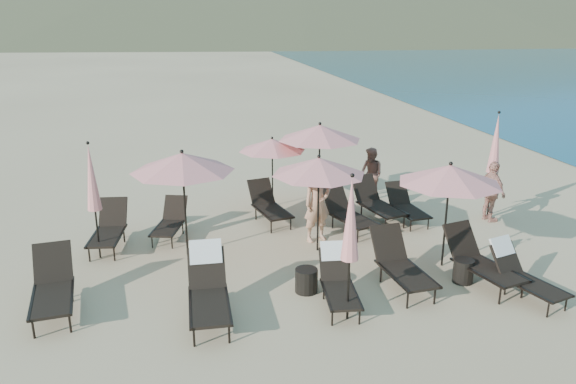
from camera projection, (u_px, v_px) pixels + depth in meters
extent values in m
plane|color=#D6BA8C|center=(386.00, 297.00, 10.79)|extent=(800.00, 800.00, 0.00)
cube|color=black|center=(52.00, 300.00, 9.87)|extent=(0.85, 1.41, 0.06)
cube|color=black|center=(53.00, 263.00, 10.58)|extent=(0.75, 0.59, 0.68)
cylinder|color=black|center=(33.00, 328.00, 9.35)|extent=(0.04, 0.04, 0.38)
cylinder|color=black|center=(39.00, 297.00, 10.38)|extent=(0.04, 0.04, 0.38)
cylinder|color=black|center=(70.00, 323.00, 9.52)|extent=(0.04, 0.04, 0.38)
cylinder|color=black|center=(72.00, 292.00, 10.55)|extent=(0.04, 0.04, 0.38)
cube|color=black|center=(32.00, 301.00, 9.82)|extent=(0.24, 1.49, 0.04)
cube|color=black|center=(72.00, 295.00, 10.02)|extent=(0.24, 1.49, 0.04)
cube|color=black|center=(210.00, 307.00, 9.62)|extent=(0.71, 1.33, 0.06)
cube|color=black|center=(207.00, 268.00, 10.36)|extent=(0.69, 0.51, 0.68)
cylinder|color=black|center=(194.00, 336.00, 9.12)|extent=(0.04, 0.04, 0.37)
cylinder|color=black|center=(193.00, 303.00, 10.18)|extent=(0.04, 0.04, 0.37)
cylinder|color=black|center=(229.00, 333.00, 9.21)|extent=(0.04, 0.04, 0.37)
cylinder|color=black|center=(224.00, 300.00, 10.28)|extent=(0.04, 0.04, 0.37)
cube|color=black|center=(190.00, 307.00, 9.61)|extent=(0.07, 1.49, 0.04)
cube|color=black|center=(229.00, 304.00, 9.73)|extent=(0.07, 1.49, 0.04)
cube|color=silver|center=(206.00, 252.00, 10.43)|extent=(0.60, 0.32, 0.41)
cube|color=black|center=(341.00, 296.00, 10.15)|extent=(0.69, 1.17, 0.05)
cube|color=black|center=(335.00, 264.00, 10.78)|extent=(0.62, 0.48, 0.57)
cylinder|color=black|center=(332.00, 318.00, 9.74)|extent=(0.03, 0.03, 0.32)
cylinder|color=black|center=(324.00, 292.00, 10.65)|extent=(0.03, 0.03, 0.32)
cylinder|color=black|center=(360.00, 316.00, 9.78)|extent=(0.03, 0.03, 0.32)
cylinder|color=black|center=(349.00, 291.00, 10.69)|extent=(0.03, 0.03, 0.32)
cube|color=black|center=(326.00, 295.00, 10.17)|extent=(0.17, 1.25, 0.04)
cube|color=black|center=(356.00, 293.00, 10.22)|extent=(0.17, 1.25, 0.04)
cube|color=silver|center=(334.00, 251.00, 10.84)|extent=(0.53, 0.31, 0.35)
cube|color=black|center=(408.00, 275.00, 10.82)|extent=(0.79, 1.36, 0.05)
cube|color=black|center=(388.00, 243.00, 11.52)|extent=(0.72, 0.55, 0.67)
cylinder|color=black|center=(408.00, 299.00, 10.30)|extent=(0.04, 0.04, 0.37)
cylinder|color=black|center=(381.00, 274.00, 11.33)|extent=(0.04, 0.04, 0.37)
cylinder|color=black|center=(435.00, 295.00, 10.46)|extent=(0.04, 0.04, 0.37)
cylinder|color=black|center=(406.00, 270.00, 11.48)|extent=(0.04, 0.04, 0.37)
cube|color=black|center=(391.00, 276.00, 10.77)|extent=(0.18, 1.47, 0.04)
cube|color=black|center=(422.00, 271.00, 10.95)|extent=(0.18, 1.47, 0.04)
cube|color=black|center=(537.00, 287.00, 10.46)|extent=(0.88, 1.24, 0.05)
cube|color=black|center=(506.00, 259.00, 11.01)|extent=(0.68, 0.57, 0.58)
cylinder|color=black|center=(548.00, 309.00, 10.01)|extent=(0.03, 0.03, 0.32)
cylinder|color=black|center=(505.00, 287.00, 10.81)|extent=(0.03, 0.03, 0.32)
cylinder|color=black|center=(566.00, 303.00, 10.22)|extent=(0.03, 0.03, 0.32)
cylinder|color=black|center=(523.00, 282.00, 11.03)|extent=(0.03, 0.03, 0.32)
cube|color=black|center=(524.00, 289.00, 10.37)|extent=(0.40, 1.22, 0.04)
cube|color=black|center=(545.00, 283.00, 10.62)|extent=(0.40, 1.22, 0.04)
cube|color=silver|center=(502.00, 246.00, 11.05)|extent=(0.56, 0.40, 0.35)
cube|color=black|center=(491.00, 271.00, 10.98)|extent=(0.98, 1.44, 0.05)
cube|color=black|center=(461.00, 240.00, 11.64)|extent=(0.78, 0.65, 0.68)
cylinder|color=black|center=(500.00, 295.00, 10.45)|extent=(0.04, 0.04, 0.37)
cylinder|color=black|center=(458.00, 271.00, 11.42)|extent=(0.04, 0.04, 0.37)
cylinder|color=black|center=(522.00, 289.00, 10.68)|extent=(0.04, 0.04, 0.37)
cylinder|color=black|center=(480.00, 266.00, 11.65)|extent=(0.04, 0.04, 0.37)
cube|color=black|center=(476.00, 273.00, 10.89)|extent=(0.40, 1.44, 0.04)
cube|color=black|center=(501.00, 266.00, 11.16)|extent=(0.40, 1.44, 0.04)
cube|color=black|center=(106.00, 237.00, 12.71)|extent=(0.79, 1.31, 0.05)
cube|color=black|center=(113.00, 212.00, 13.41)|extent=(0.69, 0.54, 0.64)
cylinder|color=black|center=(89.00, 254.00, 12.26)|extent=(0.04, 0.04, 0.35)
cylinder|color=black|center=(101.00, 236.00, 13.27)|extent=(0.04, 0.04, 0.35)
cylinder|color=black|center=(114.00, 253.00, 12.30)|extent=(0.04, 0.04, 0.35)
cylinder|color=black|center=(124.00, 235.00, 13.31)|extent=(0.04, 0.04, 0.35)
cube|color=black|center=(93.00, 236.00, 12.74)|extent=(0.21, 1.39, 0.04)
cube|color=black|center=(121.00, 235.00, 12.78)|extent=(0.21, 1.39, 0.04)
cube|color=black|center=(167.00, 228.00, 13.35)|extent=(0.85, 1.20, 0.05)
cube|color=black|center=(175.00, 208.00, 13.96)|extent=(0.66, 0.55, 0.56)
cylinder|color=black|center=(152.00, 242.00, 12.99)|extent=(0.03, 0.03, 0.31)
cylinder|color=black|center=(164.00, 227.00, 13.87)|extent=(0.03, 0.03, 0.31)
cylinder|color=black|center=(172.00, 242.00, 12.95)|extent=(0.03, 0.03, 0.31)
cylinder|color=black|center=(183.00, 228.00, 13.83)|extent=(0.03, 0.03, 0.31)
cube|color=black|center=(157.00, 227.00, 13.41)|extent=(0.38, 1.18, 0.04)
cube|color=black|center=(179.00, 228.00, 13.36)|extent=(0.38, 1.18, 0.04)
cube|color=black|center=(273.00, 212.00, 14.35)|extent=(0.89, 1.34, 0.05)
cube|color=black|center=(261.00, 192.00, 14.97)|extent=(0.72, 0.59, 0.63)
cylinder|color=black|center=(271.00, 227.00, 13.86)|extent=(0.04, 0.04, 0.35)
cylinder|color=black|center=(256.00, 213.00, 14.77)|extent=(0.04, 0.04, 0.35)
cylinder|color=black|center=(291.00, 223.00, 14.07)|extent=(0.04, 0.04, 0.35)
cylinder|color=black|center=(274.00, 211.00, 14.98)|extent=(0.04, 0.04, 0.35)
cube|color=black|center=(261.00, 212.00, 14.27)|extent=(0.35, 1.35, 0.04)
cube|color=black|center=(283.00, 209.00, 14.51)|extent=(0.35, 1.35, 0.04)
cube|color=black|center=(354.00, 220.00, 13.78)|extent=(0.99, 1.37, 0.05)
cube|color=black|center=(336.00, 199.00, 14.38)|extent=(0.75, 0.64, 0.64)
cylinder|color=black|center=(358.00, 236.00, 13.29)|extent=(0.04, 0.04, 0.35)
cylinder|color=black|center=(333.00, 222.00, 14.17)|extent=(0.04, 0.04, 0.35)
cylinder|color=black|center=(376.00, 232.00, 13.54)|extent=(0.04, 0.04, 0.35)
cylinder|color=black|center=(350.00, 218.00, 14.42)|extent=(0.04, 0.04, 0.35)
cube|color=black|center=(343.00, 221.00, 13.68)|extent=(0.47, 1.33, 0.04)
cube|color=black|center=(363.00, 217.00, 13.97)|extent=(0.47, 1.33, 0.04)
cube|color=black|center=(383.00, 209.00, 14.47)|extent=(0.96, 1.42, 0.05)
cube|color=black|center=(365.00, 188.00, 15.13)|extent=(0.77, 0.64, 0.67)
cylinder|color=black|center=(385.00, 225.00, 13.95)|extent=(0.04, 0.04, 0.37)
cylinder|color=black|center=(361.00, 211.00, 14.91)|extent=(0.04, 0.04, 0.37)
cylinder|color=black|center=(404.00, 221.00, 14.17)|extent=(0.04, 0.04, 0.37)
cylinder|color=black|center=(379.00, 208.00, 15.14)|extent=(0.04, 0.04, 0.37)
cube|color=black|center=(371.00, 210.00, 14.38)|extent=(0.39, 1.43, 0.04)
cube|color=black|center=(392.00, 206.00, 14.65)|extent=(0.39, 1.43, 0.04)
cube|color=black|center=(411.00, 212.00, 14.41)|extent=(0.69, 1.18, 0.05)
cube|color=black|center=(398.00, 193.00, 15.02)|extent=(0.62, 0.48, 0.58)
cylinder|color=black|center=(411.00, 226.00, 13.96)|extent=(0.03, 0.03, 0.32)
cylinder|color=black|center=(393.00, 213.00, 14.85)|extent=(0.03, 0.03, 0.32)
cylinder|color=black|center=(428.00, 224.00, 14.10)|extent=(0.03, 0.03, 0.32)
cylinder|color=black|center=(410.00, 211.00, 14.98)|extent=(0.03, 0.03, 0.32)
cube|color=black|center=(400.00, 212.00, 14.37)|extent=(0.16, 1.27, 0.04)
cube|color=black|center=(420.00, 210.00, 14.53)|extent=(0.16, 1.27, 0.04)
cylinder|color=black|center=(185.00, 207.00, 12.36)|extent=(0.05, 0.05, 2.26)
cone|color=#DE7D84|center=(182.00, 162.00, 12.05)|extent=(2.26, 2.26, 0.41)
sphere|color=black|center=(182.00, 151.00, 11.97)|extent=(0.09, 0.09, 0.09)
cylinder|color=black|center=(318.00, 207.00, 12.59)|extent=(0.04, 0.04, 2.10)
cone|color=#DE7D84|center=(319.00, 166.00, 12.30)|extent=(2.10, 2.10, 0.38)
sphere|color=black|center=(319.00, 156.00, 12.24)|extent=(0.08, 0.08, 0.08)
cylinder|color=black|center=(446.00, 219.00, 11.81)|extent=(0.05, 0.05, 2.15)
cone|color=#DE7D84|center=(450.00, 174.00, 11.51)|extent=(2.15, 2.15, 0.39)
sphere|color=black|center=(451.00, 164.00, 11.44)|extent=(0.08, 0.08, 0.08)
cylinder|color=black|center=(272.00, 174.00, 15.62)|extent=(0.04, 0.04, 1.85)
cone|color=#DE7D84|center=(272.00, 145.00, 15.37)|extent=(1.85, 1.85, 0.34)
sphere|color=black|center=(272.00, 138.00, 15.31)|extent=(0.07, 0.07, 0.07)
cylinder|color=black|center=(319.00, 169.00, 15.36)|extent=(0.05, 0.05, 2.26)
cone|color=#DE7D84|center=(320.00, 132.00, 15.05)|extent=(2.26, 2.26, 0.41)
sphere|color=black|center=(320.00, 124.00, 14.98)|extent=(0.09, 0.09, 0.09)
cylinder|color=black|center=(348.00, 289.00, 9.84)|extent=(0.04, 0.04, 1.16)
cone|color=#DE7D84|center=(351.00, 219.00, 9.44)|extent=(0.32, 0.32, 1.47)
sphere|color=black|center=(352.00, 175.00, 9.21)|extent=(0.07, 0.07, 0.07)
cylinder|color=black|center=(490.00, 194.00, 14.96)|extent=(0.04, 0.04, 1.22)
cone|color=#DE7D84|center=(496.00, 143.00, 14.54)|extent=(0.33, 0.33, 1.55)
sphere|color=black|center=(499.00, 112.00, 14.29)|extent=(0.08, 0.08, 0.08)
cylinder|color=black|center=(98.00, 234.00, 12.34)|extent=(0.04, 0.04, 1.14)
cone|color=#DE7D84|center=(92.00, 178.00, 11.94)|extent=(0.31, 0.31, 1.45)
sphere|color=black|center=(88.00, 143.00, 11.71)|extent=(0.07, 0.07, 0.07)
cylinder|color=black|center=(306.00, 280.00, 10.92)|extent=(0.45, 0.45, 0.47)
cylinder|color=black|center=(463.00, 271.00, 11.31)|extent=(0.41, 0.41, 0.49)
imported|color=tan|center=(317.00, 202.00, 13.20)|extent=(0.80, 0.64, 1.92)
imported|color=#8F594A|center=(371.00, 174.00, 16.22)|extent=(0.83, 0.92, 1.53)
imported|color=tan|center=(492.00, 192.00, 14.51)|extent=(0.53, 0.99, 1.61)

